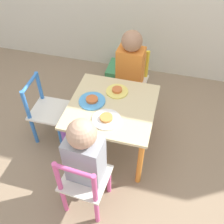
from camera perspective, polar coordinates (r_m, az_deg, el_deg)
The scene contains 11 objects.
ground_plane at distance 2.04m, azimuth 0.00°, elevation -7.26°, with size 6.00×6.00×0.00m, color #8C755B.
kids_table at distance 1.77m, azimuth 0.00°, elevation 0.02°, with size 0.57×0.57×0.43m.
chair_pink at distance 1.58m, azimuth -6.08°, elevation -15.08°, with size 0.28×0.28×0.52m.
chair_yellow at distance 2.20m, azimuth 4.10°, elevation 6.60°, with size 0.28×0.28×0.52m.
chair_blue at distance 1.99m, azimuth -13.93°, elevation 0.15°, with size 0.26×0.26×0.52m.
child_front at distance 1.46m, azimuth -5.63°, elevation -9.70°, with size 0.21×0.22×0.72m.
child_back at distance 2.04m, azimuth 3.89°, elevation 9.55°, with size 0.21×0.22×0.73m.
plate_front at distance 1.62m, azimuth -1.24°, elevation -1.50°, with size 0.18×0.18×0.03m.
plate_back at distance 1.81m, azimuth 1.11°, elevation 4.61°, with size 0.15×0.15×0.03m.
plate_left at distance 1.75m, azimuth -4.37°, elevation 2.51°, with size 0.18×0.18×0.03m.
storage_bin at distance 2.63m, azimuth 1.77°, elevation 8.75°, with size 0.24×0.27×0.12m.
Camera 1 is at (0.32, -1.20, 1.62)m, focal length 42.00 mm.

